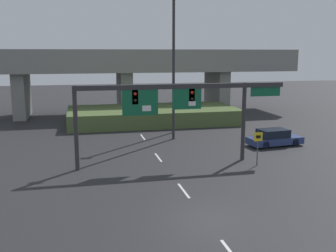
# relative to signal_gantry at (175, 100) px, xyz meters

# --- Properties ---
(ground_plane) EXTENTS (160.00, 160.00, 0.00)m
(ground_plane) POSITION_rel_signal_gantry_xyz_m (-0.81, -8.99, -4.43)
(ground_plane) COLOR #262628
(lane_markings) EXTENTS (0.14, 38.48, 0.01)m
(lane_markings) POSITION_rel_signal_gantry_xyz_m (-0.81, 5.52, -4.42)
(lane_markings) COLOR silver
(lane_markings) RESTS_ON ground
(signal_gantry) EXTENTS (14.50, 0.44, 5.50)m
(signal_gantry) POSITION_rel_signal_gantry_xyz_m (0.00, 0.00, 0.00)
(signal_gantry) COLOR #2D2D30
(signal_gantry) RESTS_ON ground
(speed_limit_sign) EXTENTS (0.60, 0.11, 2.35)m
(speed_limit_sign) POSITION_rel_signal_gantry_xyz_m (5.35, -1.59, -2.89)
(speed_limit_sign) COLOR #4C4C4C
(speed_limit_sign) RESTS_ON ground
(highway_light_pole_near) EXTENTS (0.70, 0.36, 17.01)m
(highway_light_pole_near) POSITION_rel_signal_gantry_xyz_m (1.72, 7.76, 4.46)
(highway_light_pole_near) COLOR #2D2D30
(highway_light_pole_near) RESTS_ON ground
(highway_light_pole_far) EXTENTS (0.70, 0.36, 13.32)m
(highway_light_pole_far) POSITION_rel_signal_gantry_xyz_m (2.39, 10.54, 2.61)
(highway_light_pole_far) COLOR #2D2D30
(highway_light_pole_far) RESTS_ON ground
(overpass_bridge) EXTENTS (42.82, 7.78, 7.93)m
(overpass_bridge) POSITION_rel_signal_gantry_xyz_m (-0.81, 23.39, 1.09)
(overpass_bridge) COLOR gray
(overpass_bridge) RESTS_ON ground
(grass_embankment) EXTENTS (18.14, 8.46, 1.61)m
(grass_embankment) POSITION_rel_signal_gantry_xyz_m (1.47, 16.42, -3.62)
(grass_embankment) COLOR #4C6033
(grass_embankment) RESTS_ON ground
(parked_sedan_near_right) EXTENTS (4.70, 2.32, 1.38)m
(parked_sedan_near_right) POSITION_rel_signal_gantry_xyz_m (9.25, 3.50, -3.79)
(parked_sedan_near_right) COLOR navy
(parked_sedan_near_right) RESTS_ON ground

